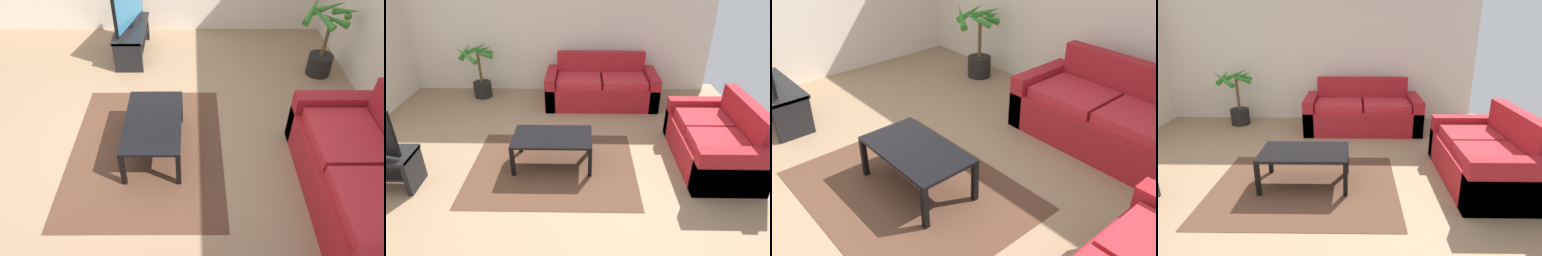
% 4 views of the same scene
% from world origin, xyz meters
% --- Properties ---
extents(ground_plane, '(6.60, 6.60, 0.00)m').
position_xyz_m(ground_plane, '(0.00, 0.00, 0.00)').
color(ground_plane, '#937556').
extents(wall_back, '(6.00, 0.06, 2.70)m').
position_xyz_m(wall_back, '(0.00, 3.00, 1.35)').
color(wall_back, beige).
rests_on(wall_back, ground).
extents(couch_main, '(2.02, 0.90, 0.90)m').
position_xyz_m(couch_main, '(0.84, 2.28, 0.30)').
color(couch_main, maroon).
rests_on(couch_main, ground).
extents(couch_loveseat, '(0.90, 1.60, 0.90)m').
position_xyz_m(couch_loveseat, '(2.28, 0.39, 0.30)').
color(couch_loveseat, maroon).
rests_on(couch_loveseat, ground).
extents(coffee_table, '(1.04, 0.60, 0.43)m').
position_xyz_m(coffee_table, '(0.10, 0.28, 0.38)').
color(coffee_table, black).
rests_on(coffee_table, ground).
extents(area_rug, '(2.20, 1.70, 0.01)m').
position_xyz_m(area_rug, '(0.10, 0.18, 0.00)').
color(area_rug, '#513323').
rests_on(area_rug, ground).
extents(potted_palm, '(0.72, 0.76, 1.05)m').
position_xyz_m(potted_palm, '(-1.50, 2.55, 0.48)').
color(potted_palm, black).
rests_on(potted_palm, ground).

